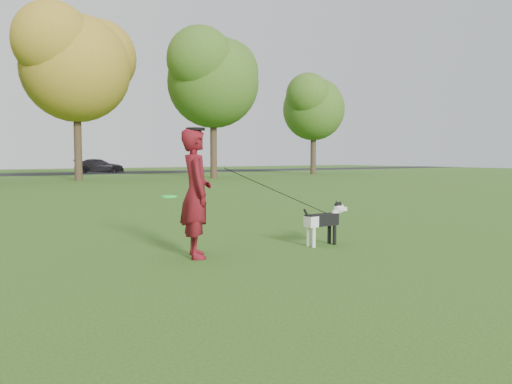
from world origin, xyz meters
TOP-DOWN VIEW (x-y plane):
  - ground at (0.00, 0.00)m, footprint 120.00×120.00m
  - man at (-0.96, 0.59)m, footprint 0.67×0.83m
  - dog at (1.37, 0.27)m, footprint 1.00×0.20m
  - car_right at (9.36, 40.00)m, footprint 4.75×3.06m
  - man_held_items at (0.49, 0.40)m, footprint 3.05×0.46m

SIDE VIEW (x-z plane):
  - ground at x=0.00m, z-range 0.00..0.00m
  - dog at x=1.37m, z-range 0.08..0.84m
  - car_right at x=9.36m, z-range 0.02..1.30m
  - man_held_items at x=0.49m, z-range 0.21..1.67m
  - man at x=-0.96m, z-range 0.00..1.96m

